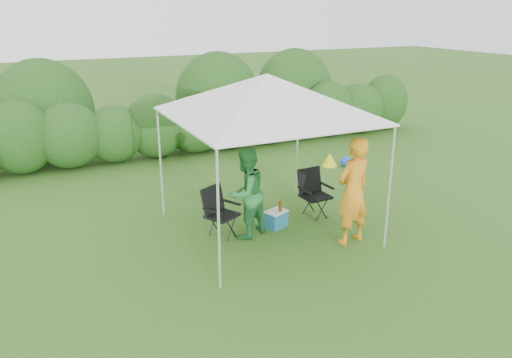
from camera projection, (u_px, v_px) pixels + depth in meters
name	position (u px, v px, depth m)	size (l,w,h in m)	color
ground	(279.00, 240.00, 8.73)	(70.00, 70.00, 0.00)	#3A6821
hedge	(179.00, 125.00, 13.62)	(15.85, 1.53, 1.80)	#25541A
canopy	(267.00, 96.00, 8.36)	(3.10, 3.10, 2.83)	silver
chair_right	(313.00, 189.00, 9.66)	(0.60, 0.55, 0.92)	black
chair_left	(218.00, 209.00, 8.78)	(0.69, 0.67, 0.90)	black
man	(353.00, 191.00, 8.39)	(0.68, 0.45, 1.87)	orange
woman	(246.00, 193.00, 8.66)	(0.79, 0.61, 1.62)	#277939
cooler	(276.00, 219.00, 9.21)	(0.46, 0.40, 0.33)	#1D6287
bottle	(280.00, 205.00, 9.11)	(0.06, 0.06, 0.24)	#592D0C
lawn_toy	(334.00, 160.00, 12.77)	(0.68, 0.57, 0.34)	yellow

